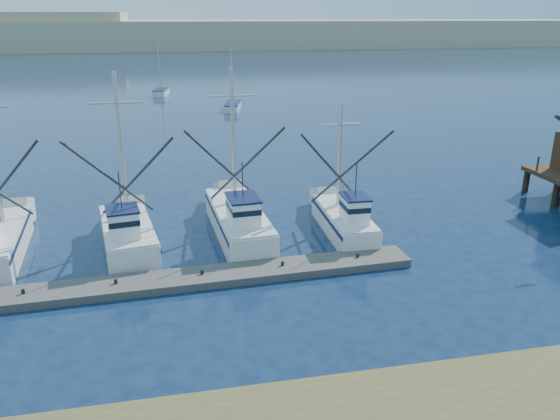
% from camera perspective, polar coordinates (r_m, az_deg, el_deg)
% --- Properties ---
extents(ground, '(500.00, 500.00, 0.00)m').
position_cam_1_polar(ground, '(23.08, 6.79, -12.21)').
color(ground, '#0C1D38').
rests_on(ground, ground).
extents(floating_dock, '(29.18, 3.17, 0.39)m').
position_cam_1_polar(floating_dock, '(26.77, -16.73, -7.73)').
color(floating_dock, '#56534D').
rests_on(floating_dock, ground).
extents(dune_ridge, '(360.00, 60.00, 10.00)m').
position_cam_1_polar(dune_ridge, '(228.71, -10.48, 17.64)').
color(dune_ridge, tan).
rests_on(dune_ridge, ground).
extents(trawler_fleet, '(28.08, 9.07, 9.45)m').
position_cam_1_polar(trawler_fleet, '(30.95, -17.05, -2.40)').
color(trawler_fleet, silver).
rests_on(trawler_fleet, ground).
extents(sailboat_near, '(3.01, 6.09, 8.10)m').
position_cam_1_polar(sailboat_near, '(75.21, -4.95, 10.75)').
color(sailboat_near, silver).
rests_on(sailboat_near, ground).
extents(sailboat_far, '(2.68, 5.40, 8.10)m').
position_cam_1_polar(sailboat_far, '(91.16, -12.31, 11.95)').
color(sailboat_far, silver).
rests_on(sailboat_far, ground).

